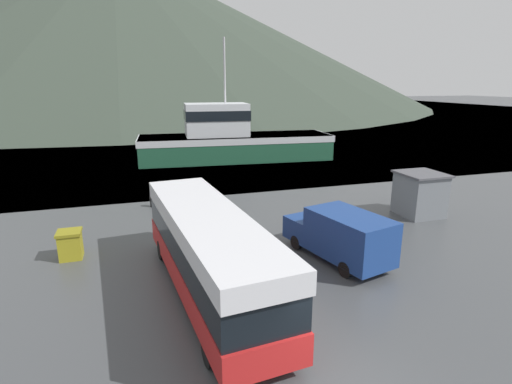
{
  "coord_description": "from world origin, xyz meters",
  "views": [
    {
      "loc": [
        -4.78,
        -7.66,
        7.93
      ],
      "look_at": [
        1.57,
        12.96,
        2.0
      ],
      "focal_mm": 28.0,
      "sensor_mm": 36.0,
      "label": 1
    }
  ],
  "objects_px": {
    "fishing_boat": "(231,139)",
    "storage_bin": "(70,244)",
    "tour_bus": "(208,249)",
    "delivery_van": "(341,234)",
    "dock_kiosk": "(420,194)"
  },
  "relations": [
    {
      "from": "storage_bin",
      "to": "dock_kiosk",
      "type": "distance_m",
      "value": 19.72
    },
    {
      "from": "delivery_van",
      "to": "storage_bin",
      "type": "height_order",
      "value": "delivery_van"
    },
    {
      "from": "dock_kiosk",
      "to": "delivery_van",
      "type": "bearing_deg",
      "value": -150.64
    },
    {
      "from": "delivery_van",
      "to": "dock_kiosk",
      "type": "relative_size",
      "value": 2.22
    },
    {
      "from": "delivery_van",
      "to": "fishing_boat",
      "type": "distance_m",
      "value": 25.77
    },
    {
      "from": "storage_bin",
      "to": "dock_kiosk",
      "type": "relative_size",
      "value": 0.5
    },
    {
      "from": "tour_bus",
      "to": "dock_kiosk",
      "type": "relative_size",
      "value": 4.29
    },
    {
      "from": "fishing_boat",
      "to": "dock_kiosk",
      "type": "relative_size",
      "value": 7.65
    },
    {
      "from": "storage_bin",
      "to": "dock_kiosk",
      "type": "height_order",
      "value": "dock_kiosk"
    },
    {
      "from": "fishing_boat",
      "to": "dock_kiosk",
      "type": "bearing_deg",
      "value": 21.65
    },
    {
      "from": "storage_bin",
      "to": "fishing_boat",
      "type": "bearing_deg",
      "value": 59.2
    },
    {
      "from": "fishing_boat",
      "to": "storage_bin",
      "type": "xyz_separation_m",
      "value": [
        -13.04,
        -21.88,
        -1.47
      ]
    },
    {
      "from": "tour_bus",
      "to": "storage_bin",
      "type": "bearing_deg",
      "value": 131.83
    },
    {
      "from": "delivery_van",
      "to": "dock_kiosk",
      "type": "height_order",
      "value": "dock_kiosk"
    },
    {
      "from": "delivery_van",
      "to": "dock_kiosk",
      "type": "xyz_separation_m",
      "value": [
        7.82,
        4.4,
        0.1
      ]
    }
  ]
}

